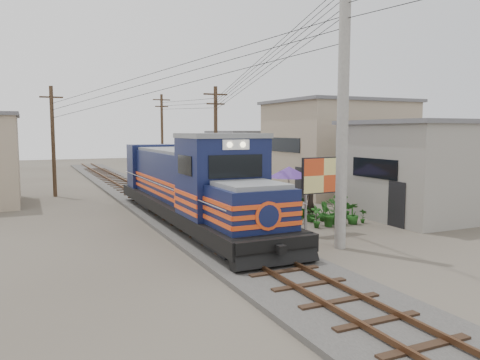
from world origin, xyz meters
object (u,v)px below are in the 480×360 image
market_umbrella (289,172)px  vendor (310,202)px  billboard (323,178)px  locomotive (190,186)px

market_umbrella → vendor: (0.24, -1.61, -1.29)m
billboard → market_umbrella: 4.67m
locomotive → market_umbrella: (5.41, 0.57, 0.39)m
locomotive → vendor: size_ratio=9.65×
billboard → vendor: (1.34, 2.93, -1.48)m
billboard → market_umbrella: (1.09, 4.54, -0.18)m
billboard → vendor: size_ratio=1.89×
market_umbrella → vendor: size_ratio=1.67×
locomotive → billboard: bearing=-42.6°
locomotive → vendor: locomotive is taller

